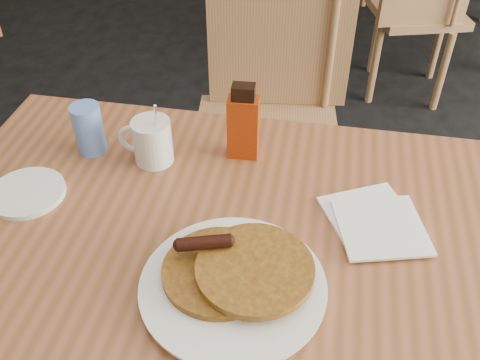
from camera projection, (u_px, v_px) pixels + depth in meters
name	position (u px, v px, depth m)	size (l,w,h in m)	color
main_table	(214.00, 241.00, 1.06)	(1.21, 0.84, 0.75)	#945434
chair_main_far	(273.00, 93.00, 1.68)	(0.52, 0.52, 1.01)	#A2784C
pancake_plate	(234.00, 280.00, 0.91)	(0.32, 0.32, 0.07)	white
coffee_mug	(151.00, 141.00, 1.15)	(0.12, 0.08, 0.16)	white
syrup_bottle	(243.00, 124.00, 1.15)	(0.07, 0.05, 0.18)	maroon
napkin_stack	(376.00, 222.00, 1.03)	(0.23, 0.24, 0.01)	white
blue_tumbler	(89.00, 129.00, 1.18)	(0.07, 0.07, 0.12)	#5F88E0
side_saucer	(27.00, 193.00, 1.10)	(0.16, 0.16, 0.01)	white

